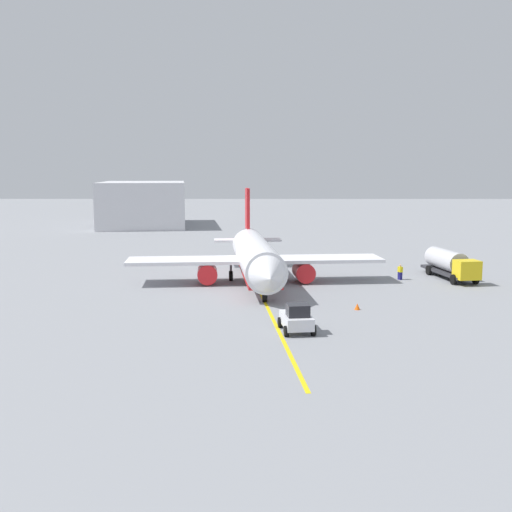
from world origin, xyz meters
TOP-DOWN VIEW (x-y plane):
  - ground_plane at (0.00, 0.00)m, footprint 400.00×400.00m
  - airplane at (-0.45, -0.04)m, footprint 28.67×27.82m
  - fuel_tanker at (-3.07, 21.75)m, footprint 10.19×3.98m
  - pushback_tug at (19.45, 3.12)m, footprint 3.84×2.75m
  - refueling_worker at (-2.51, 16.03)m, footprint 0.62×0.53m
  - safety_cone_nose at (12.18, 8.87)m, footprint 0.51×0.51m
  - distant_hangar at (-69.85, -25.26)m, footprint 29.42×21.33m
  - taxi_line_marking at (0.00, 0.00)m, footprint 64.24×6.23m

SIDE VIEW (x-z plane):
  - ground_plane at x=0.00m, z-range 0.00..0.00m
  - taxi_line_marking at x=0.00m, z-range 0.00..0.01m
  - safety_cone_nose at x=12.18m, z-range 0.00..0.56m
  - refueling_worker at x=-2.51m, z-range -0.03..1.68m
  - pushback_tug at x=19.45m, z-range -0.09..2.11m
  - fuel_tanker at x=-3.07m, z-range 0.14..3.29m
  - airplane at x=-0.45m, z-range -2.18..7.69m
  - distant_hangar at x=-69.85m, z-range -0.01..9.65m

